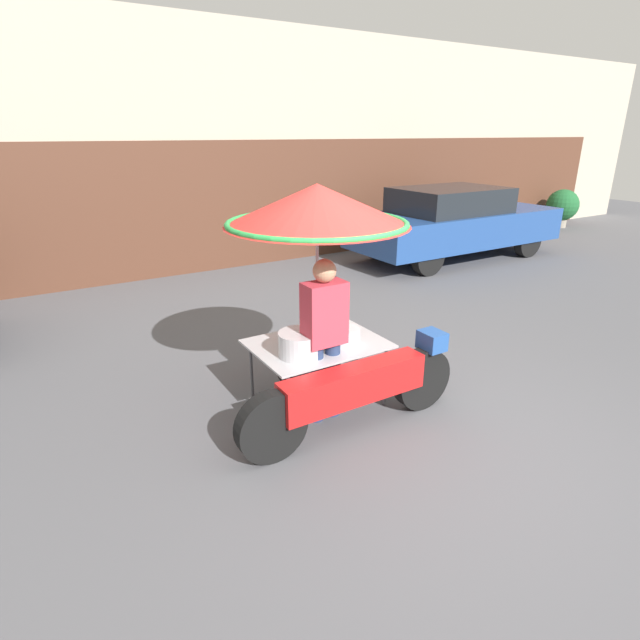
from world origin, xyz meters
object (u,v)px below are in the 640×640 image
vendor_motorcycle_cart (322,248)px  vendor_person (324,334)px  potted_plant (562,206)px  parked_car (454,222)px

vendor_motorcycle_cart → vendor_person: bearing=-116.8°
vendor_motorcycle_cart → potted_plant: bearing=24.1°
parked_car → vendor_motorcycle_cart: bearing=-145.8°
vendor_person → parked_car: (5.69, 3.99, -0.08)m
vendor_motorcycle_cart → parked_car: size_ratio=0.48×
vendor_person → potted_plant: 12.15m
vendor_person → potted_plant: vendor_person is taller
vendor_motorcycle_cart → vendor_person: vendor_motorcycle_cart is taller
parked_car → potted_plant: (5.35, 1.09, -0.18)m
vendor_person → parked_car: bearing=35.1°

